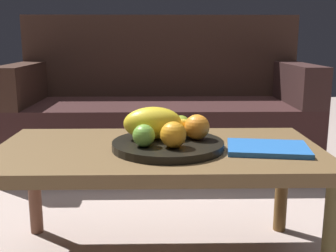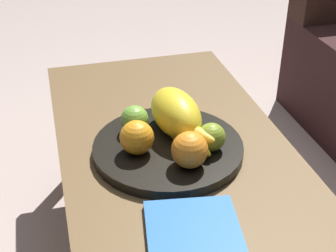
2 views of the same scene
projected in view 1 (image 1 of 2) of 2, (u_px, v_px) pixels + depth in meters
coffee_table at (158, 161)px, 1.36m from camera, size 1.06×0.56×0.42m
couch at (161, 116)px, 2.47m from camera, size 1.70×0.70×0.90m
fruit_bowl at (168, 145)px, 1.32m from camera, size 0.36×0.36×0.03m
melon_large_front at (153, 123)px, 1.34m from camera, size 0.20×0.13×0.11m
orange_front at (197, 127)px, 1.34m from camera, size 0.08×0.08×0.08m
orange_left at (173, 135)px, 1.24m from camera, size 0.08×0.08×0.08m
apple_front at (144, 136)px, 1.25m from camera, size 0.07×0.07×0.07m
apple_left at (181, 125)px, 1.40m from camera, size 0.07×0.07×0.07m
banana_bunch at (174, 130)px, 1.36m from camera, size 0.16×0.11×0.06m
magazine at (268, 148)px, 1.30m from camera, size 0.27×0.22×0.02m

